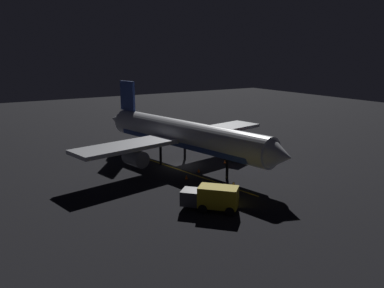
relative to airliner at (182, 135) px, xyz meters
name	(u,v)px	position (x,y,z in m)	size (l,w,h in m)	color
ground_plane	(184,166)	(-0.11, 0.57, -4.39)	(180.00, 180.00, 0.20)	black
apron_guide_stripe	(192,174)	(1.14, 4.57, -4.28)	(0.24, 22.32, 0.01)	gold
airliner	(182,135)	(0.00, 0.00, 0.00)	(31.53, 36.00, 11.08)	white
baggage_truck	(212,198)	(5.90, 15.98, -3.01)	(5.37, 5.56, 2.52)	gold
catering_truck	(239,150)	(-9.11, 1.56, -3.00)	(6.38, 4.35, 2.52)	maroon
ground_crew_worker	(233,190)	(1.84, 14.18, -3.40)	(0.40, 0.40, 1.74)	black
traffic_cone_near_left	(199,171)	(-0.02, 4.39, -4.04)	(0.50, 0.50, 0.55)	#EA590F
traffic_cone_near_right	(225,162)	(-5.57, 2.74, -4.04)	(0.50, 0.50, 0.55)	#EA590F
traffic_cone_under_wing	(186,177)	(2.89, 6.02, -4.04)	(0.50, 0.50, 0.55)	#EA590F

